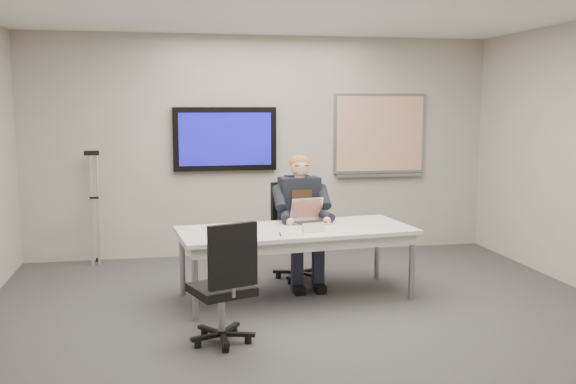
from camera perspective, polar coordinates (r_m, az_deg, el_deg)
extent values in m
cube|color=#38373A|center=(5.64, 2.70, -12.23)|extent=(6.00, 6.00, 0.02)
cube|color=#A9A399|center=(8.26, -2.18, 4.09)|extent=(6.00, 0.02, 2.80)
cube|color=#A9A399|center=(2.55, 19.13, -4.60)|extent=(6.00, 0.02, 2.80)
cube|color=white|center=(6.38, 0.71, -3.41)|extent=(2.40, 1.20, 0.04)
cube|color=silver|center=(6.39, 0.71, -4.09)|extent=(2.29, 1.10, 0.10)
cylinder|color=gray|center=(5.83, -8.26, -8.15)|extent=(0.06, 0.06, 0.67)
cylinder|color=gray|center=(6.51, 10.95, -6.54)|extent=(0.06, 0.06, 0.67)
cylinder|color=gray|center=(6.61, -9.36, -6.28)|extent=(0.06, 0.06, 0.67)
cylinder|color=gray|center=(7.21, 7.92, -5.07)|extent=(0.06, 0.06, 0.67)
cube|color=black|center=(8.15, -5.62, 4.71)|extent=(1.30, 0.08, 0.80)
cube|color=#100C87|center=(8.10, -5.59, 4.70)|extent=(1.16, 0.01, 0.66)
cube|color=gray|center=(8.61, 8.13, 5.17)|extent=(1.25, 0.04, 1.05)
cube|color=white|center=(8.58, 8.18, 5.16)|extent=(1.18, 0.01, 0.98)
cube|color=gray|center=(8.62, 8.14, 1.50)|extent=(1.18, 0.05, 0.04)
cylinder|color=gray|center=(7.15, 0.94, -5.51)|extent=(0.06, 0.06, 0.37)
cube|color=black|center=(7.11, 0.94, -4.07)|extent=(0.60, 0.60, 0.07)
cube|color=black|center=(7.24, 0.01, -1.14)|extent=(0.42, 0.19, 0.53)
cylinder|color=gray|center=(5.32, -5.92, -10.41)|extent=(0.06, 0.06, 0.35)
cube|color=black|center=(5.27, -5.94, -8.60)|extent=(0.58, 0.58, 0.07)
cube|color=black|center=(5.00, -4.93, -5.67)|extent=(0.40, 0.19, 0.51)
cube|color=black|center=(7.02, 1.00, -1.09)|extent=(0.45, 0.29, 0.59)
cube|color=#3C2718|center=(6.89, 1.22, -1.00)|extent=(0.23, 0.04, 0.29)
sphere|color=#ECA790|center=(6.93, 1.06, 2.30)|extent=(0.21, 0.21, 0.21)
ellipsoid|color=#975F26|center=(6.95, 1.04, 2.56)|extent=(0.22, 0.22, 0.19)
cube|color=silver|center=(6.60, 1.96, -2.78)|extent=(0.39, 0.31, 0.02)
cube|color=black|center=(6.59, 1.98, -2.71)|extent=(0.33, 0.23, 0.00)
cube|color=silver|center=(6.73, 1.66, -1.49)|extent=(0.36, 0.15, 0.23)
cube|color=red|center=(6.72, 1.67, -1.48)|extent=(0.32, 0.13, 0.20)
cylinder|color=black|center=(6.05, -0.70, -3.77)|extent=(0.03, 0.15, 0.01)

